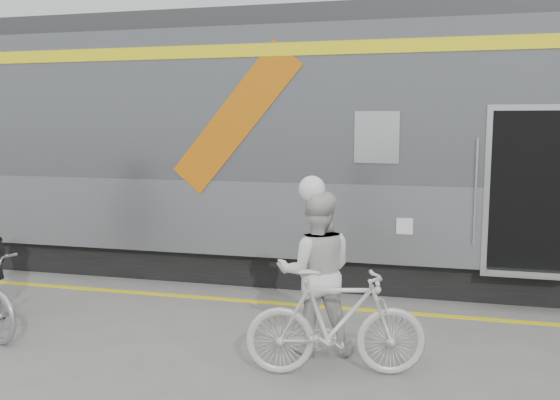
% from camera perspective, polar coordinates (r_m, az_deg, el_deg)
% --- Properties ---
extents(ground, '(90.00, 90.00, 0.00)m').
position_cam_1_polar(ground, '(6.32, -7.15, -15.39)').
color(ground, slate).
rests_on(ground, ground).
extents(train, '(24.00, 3.17, 4.10)m').
position_cam_1_polar(train, '(9.66, 8.90, 5.04)').
color(train, black).
rests_on(train, ground).
extents(safety_strip, '(24.00, 0.12, 0.01)m').
position_cam_1_polar(safety_strip, '(8.23, -1.64, -9.80)').
color(safety_strip, yellow).
rests_on(safety_strip, ground).
extents(woman, '(0.98, 0.84, 1.74)m').
position_cam_1_polar(woman, '(6.34, 3.48, -6.96)').
color(woman, silver).
rests_on(woman, ground).
extents(bicycle_right, '(1.82, 0.89, 1.06)m').
position_cam_1_polar(bicycle_right, '(5.87, 5.38, -11.67)').
color(bicycle_right, beige).
rests_on(bicycle_right, ground).
extents(helmet_woman, '(0.28, 0.28, 0.28)m').
position_cam_1_polar(helmet_woman, '(6.16, 3.56, 2.18)').
color(helmet_woman, white).
rests_on(helmet_woman, woman).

